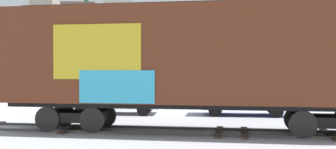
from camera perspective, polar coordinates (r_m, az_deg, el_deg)
name	(u,v)px	position (r m, az deg, el deg)	size (l,w,h in m)	color
ground_plane	(162,132)	(15.21, -0.83, -7.88)	(260.00, 260.00, 0.00)	#B2B5BC
track	(195,131)	(15.07, 3.77, -7.80)	(60.02, 3.42, 0.08)	#4C4742
freight_car	(195,57)	(14.91, 3.76, 2.37)	(13.99, 3.52, 4.70)	#5B2B19
flagpole	(285,29)	(27.07, 15.87, 6.06)	(0.46, 1.34, 7.60)	silver
hillside	(211,51)	(79.09, 5.89, 3.27)	(122.08, 28.59, 15.95)	slate
parked_car_white	(115,96)	(21.24, -7.34, -3.01)	(4.58, 2.25, 1.78)	silver
parked_car_blue	(244,98)	(20.81, 10.36, -3.21)	(4.21, 2.03, 1.67)	navy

